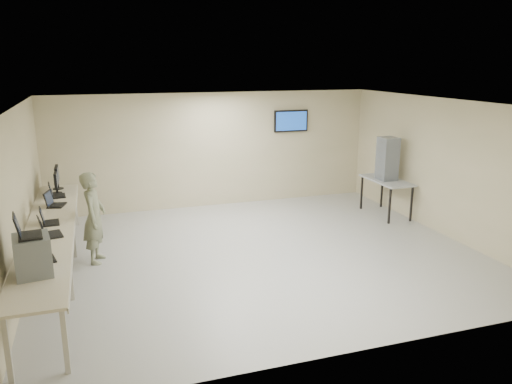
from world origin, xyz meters
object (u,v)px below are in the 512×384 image
object	(u,v)px
workbench	(51,232)
side_table	(387,183)
equipment_box	(33,255)
soldier	(94,218)

from	to	relation	value
workbench	side_table	world-z (taller)	workbench
equipment_box	side_table	distance (m)	7.99
workbench	side_table	distance (m)	7.32
workbench	side_table	bearing A→B (deg)	11.10
soldier	side_table	size ratio (longest dim) A/B	1.16
workbench	soldier	xyz separation A→B (m)	(0.68, 0.56, 0.00)
soldier	side_table	xyz separation A→B (m)	(6.51, 0.85, -0.04)
workbench	soldier	distance (m)	0.88
workbench	side_table	xyz separation A→B (m)	(7.19, 1.41, -0.04)
workbench	side_table	size ratio (longest dim) A/B	4.21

